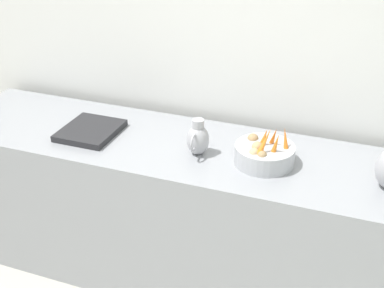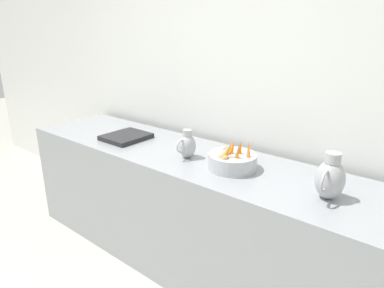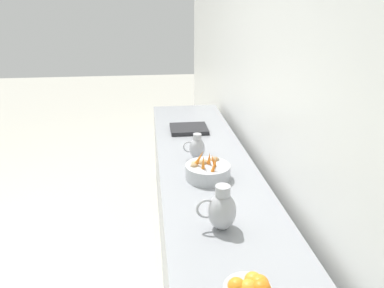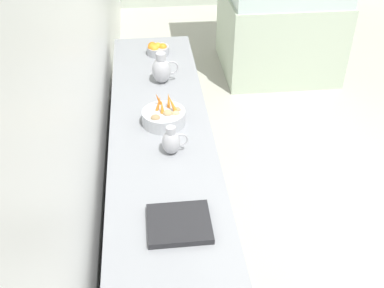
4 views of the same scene
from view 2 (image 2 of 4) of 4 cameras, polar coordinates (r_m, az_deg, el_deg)
tile_wall_left at (r=2.34m, az=20.71°, el=11.70°), size 0.10×9.33×3.00m
prep_counter at (r=2.50m, az=3.01°, el=-12.41°), size 0.71×3.38×0.90m
vegetable_colander at (r=2.16m, az=6.78°, el=-2.77°), size 0.31×0.31×0.22m
metal_pitcher_tall at (r=1.89m, az=22.19°, el=-5.36°), size 0.21×0.15×0.25m
metal_pitcher_short at (r=2.32m, az=-0.83°, el=-0.20°), size 0.17×0.12×0.20m
counter_sink_basin at (r=2.79m, az=-11.03°, el=1.21°), size 0.34×0.30×0.04m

